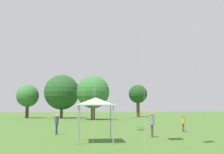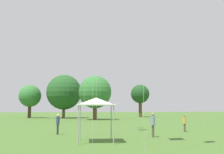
# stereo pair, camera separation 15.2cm
# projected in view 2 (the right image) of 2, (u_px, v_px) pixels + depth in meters

# --- Properties ---
(person_standing_2) EXTENTS (0.33, 0.33, 1.58)m
(person_standing_2) POSITION_uv_depth(u_px,v_px,m) (184.00, 122.00, 24.60)
(person_standing_2) COLOR brown
(person_standing_2) RESTS_ON ground
(person_standing_3) EXTENTS (0.43, 0.43, 1.86)m
(person_standing_3) POSITION_uv_depth(u_px,v_px,m) (153.00, 122.00, 20.06)
(person_standing_3) COLOR brown
(person_standing_3) RESTS_ON ground
(person_standing_4) EXTENTS (0.34, 0.34, 1.72)m
(person_standing_4) POSITION_uv_depth(u_px,v_px,m) (58.00, 122.00, 22.20)
(person_standing_4) COLOR #282D42
(person_standing_4) RESTS_ON ground
(canopy_tent) EXTENTS (2.68, 2.68, 2.91)m
(canopy_tent) POSITION_uv_depth(u_px,v_px,m) (96.00, 102.00, 17.40)
(canopy_tent) COLOR white
(canopy_tent) RESTS_ON ground
(distant_tree_0) EXTENTS (6.41, 6.41, 8.60)m
(distant_tree_0) POSITION_uv_depth(u_px,v_px,m) (95.00, 92.00, 51.24)
(distant_tree_0) COLOR brown
(distant_tree_0) RESTS_ON ground
(distant_tree_1) EXTENTS (5.09, 5.09, 7.62)m
(distant_tree_1) POSITION_uv_depth(u_px,v_px,m) (30.00, 96.00, 60.70)
(distant_tree_1) COLOR #473323
(distant_tree_1) RESTS_ON ground
(distant_tree_2) EXTENTS (7.92, 7.92, 9.81)m
(distant_tree_2) POSITION_uv_depth(u_px,v_px,m) (64.00, 92.00, 59.51)
(distant_tree_2) COLOR brown
(distant_tree_2) RESTS_ON ground
(distant_tree_3) EXTENTS (4.75, 4.75, 8.27)m
(distant_tree_3) POSITION_uv_depth(u_px,v_px,m) (140.00, 94.00, 67.18)
(distant_tree_3) COLOR brown
(distant_tree_3) RESTS_ON ground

